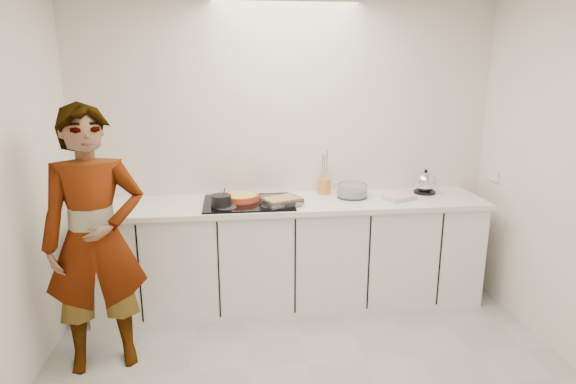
{
  "coord_description": "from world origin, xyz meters",
  "views": [
    {
      "loc": [
        -0.48,
        -2.51,
        1.98
      ],
      "look_at": [
        -0.05,
        1.05,
        1.05
      ],
      "focal_mm": 30.0,
      "sensor_mm": 36.0,
      "label": 1
    }
  ],
  "objects": [
    {
      "name": "utensil_crock",
      "position": [
        0.32,
        1.5,
        0.98
      ],
      "size": [
        0.13,
        0.13,
        0.14
      ],
      "primitive_type": "cylinder",
      "rotation": [
        0.0,
        0.0,
        -0.24
      ],
      "color": "orange",
      "rests_on": "countertop"
    },
    {
      "name": "cook",
      "position": [
        -1.37,
        0.56,
        0.89
      ],
      "size": [
        0.73,
        0.56,
        1.78
      ],
      "primitive_type": "imported",
      "rotation": [
        0.0,
        0.0,
        0.23
      ],
      "color": "white",
      "rests_on": "floor"
    },
    {
      "name": "tea_towel",
      "position": [
        0.9,
        1.22,
        0.93
      ],
      "size": [
        0.29,
        0.25,
        0.04
      ],
      "primitive_type": "cube",
      "rotation": [
        0.0,
        0.0,
        0.38
      ],
      "color": "white",
      "rests_on": "countertop"
    },
    {
      "name": "saucepan",
      "position": [
        -0.57,
        1.15,
        0.97
      ],
      "size": [
        0.2,
        0.2,
        0.16
      ],
      "color": "black",
      "rests_on": "hob"
    },
    {
      "name": "baking_dish",
      "position": [
        -0.09,
        1.14,
        0.96
      ],
      "size": [
        0.35,
        0.31,
        0.06
      ],
      "color": "silver",
      "rests_on": "hob"
    },
    {
      "name": "countertop",
      "position": [
        0.0,
        1.28,
        0.89
      ],
      "size": [
        3.24,
        0.64,
        0.04
      ],
      "primitive_type": "cube",
      "color": "white",
      "rests_on": "base_cabinets"
    },
    {
      "name": "hob",
      "position": [
        -0.35,
        1.26,
        0.92
      ],
      "size": [
        0.72,
        0.54,
        0.01
      ],
      "primitive_type": "cube",
      "color": "black",
      "rests_on": "countertop"
    },
    {
      "name": "wall_front",
      "position": [
        0.0,
        -1.6,
        1.3
      ],
      "size": [
        3.6,
        0.0,
        2.6
      ],
      "primitive_type": "cube",
      "color": "white",
      "rests_on": "ground"
    },
    {
      "name": "mixing_bowl",
      "position": [
        0.53,
        1.34,
        0.97
      ],
      "size": [
        0.34,
        0.34,
        0.12
      ],
      "color": "silver",
      "rests_on": "countertop"
    },
    {
      "name": "base_cabinets",
      "position": [
        0.0,
        1.28,
        0.43
      ],
      "size": [
        3.2,
        0.58,
        0.87
      ],
      "primitive_type": "cube",
      "color": "white",
      "rests_on": "floor"
    },
    {
      "name": "kettle",
      "position": [
        1.2,
        1.4,
        1.0
      ],
      "size": [
        0.24,
        0.24,
        0.21
      ],
      "color": "black",
      "rests_on": "countertop"
    },
    {
      "name": "wall_back",
      "position": [
        0.0,
        1.6,
        1.3
      ],
      "size": [
        3.6,
        0.0,
        2.6
      ],
      "primitive_type": "cube",
      "color": "white",
      "rests_on": "ground"
    },
    {
      "name": "tart_dish",
      "position": [
        -0.41,
        1.32,
        0.95
      ],
      "size": [
        0.39,
        0.39,
        0.05
      ],
      "color": "#C94A26",
      "rests_on": "hob"
    }
  ]
}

